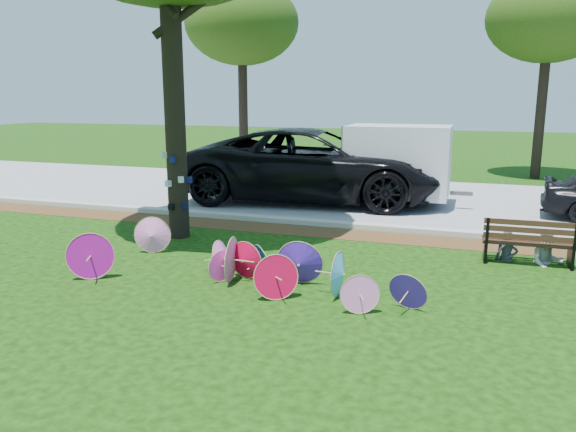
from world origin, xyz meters
The scene contains 11 objects.
ground centered at (0.00, 0.00, 0.00)m, with size 90.00×90.00×0.00m, color black.
mulch_strip centered at (0.00, 4.50, 0.01)m, with size 90.00×1.00×0.01m, color #472D16.
curb centered at (0.00, 5.20, 0.06)m, with size 90.00×0.30×0.12m, color #B7B5AD.
street centered at (0.00, 9.35, 0.01)m, with size 90.00×8.00×0.01m, color gray.
parasol_pile centered at (0.11, 0.67, 0.36)m, with size 6.04×2.15×0.82m.
black_van centered at (-0.83, 8.23, 1.06)m, with size 3.53×7.65×2.13m, color black.
cargo_trailer centered at (1.61, 8.27, 1.28)m, with size 2.79×1.77×2.56m, color silver.
park_bench centered at (4.72, 3.44, 0.43)m, with size 1.65×0.63×0.86m, color black, non-canonical shape.
person_left centered at (4.37, 3.49, 0.56)m, with size 0.41×0.27×1.13m, color #373F4C.
person_right centered at (5.07, 3.49, 0.64)m, with size 0.63×0.49×1.29m, color #B9BAC2.
bg_trees centered at (4.01, 14.88, 5.77)m, with size 21.22×6.89×7.40m.
Camera 1 is at (3.77, -7.53, 3.07)m, focal length 35.00 mm.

